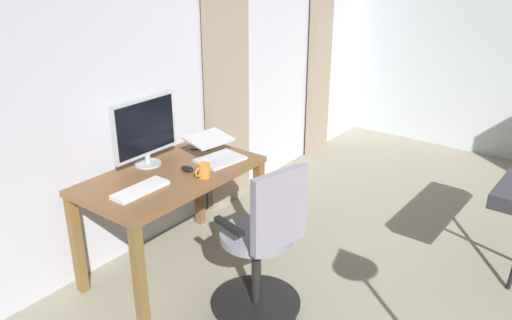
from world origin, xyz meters
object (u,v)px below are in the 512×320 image
(computer_monitor, at_px, (145,129))
(computer_mouse, at_px, (187,169))
(laptop, at_px, (216,152))
(desk, at_px, (172,187))
(office_chair, at_px, (263,248))
(computer_keyboard, at_px, (140,190))
(cell_phone_by_monitor, at_px, (201,148))
(mug_coffee, at_px, (204,171))

(computer_monitor, relative_size, computer_mouse, 5.25)
(laptop, bearing_deg, computer_monitor, -33.04)
(computer_mouse, bearing_deg, computer_monitor, -75.01)
(computer_mouse, bearing_deg, desk, -42.21)
(laptop, relative_size, computer_mouse, 3.81)
(office_chair, distance_m, computer_keyboard, 0.82)
(desk, relative_size, laptop, 3.21)
(computer_mouse, xyz_separation_m, cell_phone_by_monitor, (-0.36, -0.22, -0.01))
(laptop, bearing_deg, computer_keyboard, 5.88)
(computer_keyboard, height_order, mug_coffee, mug_coffee)
(laptop, distance_m, cell_phone_by_monitor, 0.25)
(computer_keyboard, relative_size, mug_coffee, 3.02)
(office_chair, xyz_separation_m, mug_coffee, (-0.11, -0.56, 0.31))
(laptop, relative_size, cell_phone_by_monitor, 2.64)
(laptop, distance_m, computer_mouse, 0.28)
(desk, distance_m, mug_coffee, 0.28)
(office_chair, bearing_deg, cell_phone_by_monitor, 76.30)
(computer_keyboard, xyz_separation_m, cell_phone_by_monitor, (-0.76, -0.20, -0.01))
(cell_phone_by_monitor, bearing_deg, office_chair, 32.18)
(desk, distance_m, office_chair, 0.80)
(office_chair, xyz_separation_m, computer_keyboard, (0.29, -0.72, 0.28))
(mug_coffee, bearing_deg, computer_keyboard, -22.76)
(computer_monitor, height_order, cell_phone_by_monitor, computer_monitor)
(desk, distance_m, computer_keyboard, 0.34)
(computer_monitor, bearing_deg, laptop, 138.95)
(desk, relative_size, mug_coffee, 9.98)
(laptop, distance_m, mug_coffee, 0.31)
(computer_keyboard, relative_size, laptop, 0.97)
(office_chair, bearing_deg, desk, 101.47)
(office_chair, bearing_deg, computer_mouse, 94.65)
(office_chair, distance_m, cell_phone_by_monitor, 1.07)
(computer_mouse, distance_m, cell_phone_by_monitor, 0.42)
(office_chair, xyz_separation_m, computer_mouse, (-0.11, -0.71, 0.29))
(desk, height_order, laptop, laptop)
(desk, relative_size, office_chair, 1.21)
(computer_monitor, bearing_deg, desk, 89.29)
(computer_monitor, distance_m, cell_phone_by_monitor, 0.52)
(desk, distance_m, computer_monitor, 0.43)
(laptop, bearing_deg, desk, -5.57)
(desk, height_order, cell_phone_by_monitor, cell_phone_by_monitor)
(cell_phone_by_monitor, bearing_deg, laptop, 38.21)
(office_chair, bearing_deg, computer_keyboard, 124.98)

